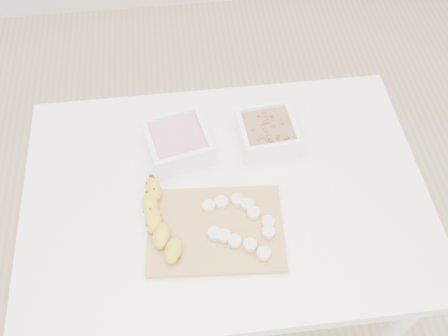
{
  "coord_description": "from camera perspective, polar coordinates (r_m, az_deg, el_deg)",
  "views": [
    {
      "loc": [
        -0.08,
        -0.65,
        1.8
      ],
      "look_at": [
        0.0,
        0.03,
        0.81
      ],
      "focal_mm": 40.0,
      "sensor_mm": 36.0,
      "label": 1
    }
  ],
  "objects": [
    {
      "name": "banana_slices",
      "position": [
        1.17,
        1.93,
        -6.37
      ],
      "size": [
        0.16,
        0.18,
        0.02
      ],
      "color": "beige",
      "rests_on": "cutting_board"
    },
    {
      "name": "cutting_board",
      "position": [
        1.18,
        -0.97,
        -7.05
      ],
      "size": [
        0.33,
        0.25,
        0.01
      ],
      "primitive_type": "cube",
      "rotation": [
        0.0,
        0.0,
        -0.08
      ],
      "color": "#BF8947",
      "rests_on": "table"
    },
    {
      "name": "table",
      "position": [
        1.32,
        0.15,
        -4.94
      ],
      "size": [
        1.0,
        0.7,
        0.75
      ],
      "color": "white",
      "rests_on": "ground"
    },
    {
      "name": "ground",
      "position": [
        1.91,
        0.11,
        -14.75
      ],
      "size": [
        3.5,
        3.5,
        0.0
      ],
      "primitive_type": "plane",
      "color": "#C6AD89",
      "rests_on": "ground"
    },
    {
      "name": "bowl_yogurt",
      "position": [
        1.29,
        -5.24,
        2.95
      ],
      "size": [
        0.18,
        0.18,
        0.07
      ],
      "color": "white",
      "rests_on": "table"
    },
    {
      "name": "bowl_granola",
      "position": [
        1.31,
        4.97,
        4.08
      ],
      "size": [
        0.16,
        0.16,
        0.07
      ],
      "color": "white",
      "rests_on": "table"
    },
    {
      "name": "banana",
      "position": [
        1.17,
        -7.28,
        -6.04
      ],
      "size": [
        0.07,
        0.23,
        0.04
      ],
      "primitive_type": null,
      "rotation": [
        0.0,
        0.0,
        0.03
      ],
      "color": "gold",
      "rests_on": "cutting_board"
    }
  ]
}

